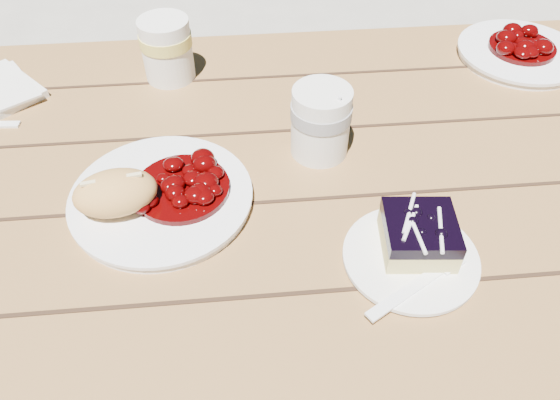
{
  "coord_description": "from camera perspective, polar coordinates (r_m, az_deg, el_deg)",
  "views": [
    {
      "loc": [
        0.07,
        -0.62,
        1.32
      ],
      "look_at": [
        0.12,
        -0.13,
        0.81
      ],
      "focal_mm": 35.0,
      "sensor_mm": 36.0,
      "label": 1
    }
  ],
  "objects": [
    {
      "name": "coffee_cup",
      "position": [
        0.84,
        4.27,
        8.11
      ],
      "size": [
        0.09,
        0.09,
        0.11
      ],
      "primitive_type": "cylinder",
      "color": "white",
      "rests_on": "picnic_table"
    },
    {
      "name": "picnic_table",
      "position": [
        0.96,
        -7.76,
        -3.9
      ],
      "size": [
        2.0,
        1.55,
        0.75
      ],
      "color": "brown",
      "rests_on": "ground"
    },
    {
      "name": "blueberry_cake",
      "position": [
        0.72,
        14.31,
        -3.48
      ],
      "size": [
        0.1,
        0.1,
        0.05
      ],
      "rotation": [
        0.0,
        0.0,
        -0.09
      ],
      "color": "#D6C675",
      "rests_on": "dessert_plate"
    },
    {
      "name": "ground",
      "position": [
        1.46,
        -5.39,
        -19.01
      ],
      "size": [
        60.0,
        60.0,
        0.0
      ],
      "primitive_type": "plane",
      "color": "#9D988E",
      "rests_on": "ground"
    },
    {
      "name": "second_stew",
      "position": [
        1.17,
        24.19,
        15.02
      ],
      "size": [
        0.12,
        0.12,
        0.04
      ],
      "primitive_type": null,
      "color": "#3F0202",
      "rests_on": "second_plate"
    },
    {
      "name": "second_cup",
      "position": [
        1.03,
        -11.72,
        15.16
      ],
      "size": [
        0.09,
        0.09,
        0.11
      ],
      "primitive_type": "cylinder",
      "color": "white",
      "rests_on": "picnic_table"
    },
    {
      "name": "goulash_stew",
      "position": [
        0.78,
        -10.38,
        2.03
      ],
      "size": [
        0.14,
        0.14,
        0.04
      ],
      "primitive_type": null,
      "color": "#3F0202",
      "rests_on": "main_plate"
    },
    {
      "name": "dessert_plate",
      "position": [
        0.73,
        13.45,
        -5.98
      ],
      "size": [
        0.17,
        0.17,
        0.01
      ],
      "primitive_type": "cylinder",
      "color": "white",
      "rests_on": "picnic_table"
    },
    {
      "name": "main_plate",
      "position": [
        0.8,
        -12.26,
        0.12
      ],
      "size": [
        0.25,
        0.25,
        0.02
      ],
      "primitive_type": "cylinder",
      "color": "white",
      "rests_on": "picnic_table"
    },
    {
      "name": "fork_dessert",
      "position": [
        0.69,
        13.11,
        -9.32
      ],
      "size": [
        0.15,
        0.1,
        0.0
      ],
      "primitive_type": null,
      "rotation": [
        0.0,
        0.0,
        -1.03
      ],
      "color": "white",
      "rests_on": "dessert_plate"
    },
    {
      "name": "bread_roll",
      "position": [
        0.77,
        -16.82,
        0.72
      ],
      "size": [
        0.12,
        0.09,
        0.06
      ],
      "primitive_type": "ellipsoid",
      "rotation": [
        0.0,
        0.0,
        0.17
      ],
      "color": "tan",
      "rests_on": "main_plate"
    },
    {
      "name": "second_plate",
      "position": [
        1.18,
        23.76,
        13.84
      ],
      "size": [
        0.23,
        0.23,
        0.02
      ],
      "primitive_type": "cylinder",
      "color": "white",
      "rests_on": "picnic_table"
    }
  ]
}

